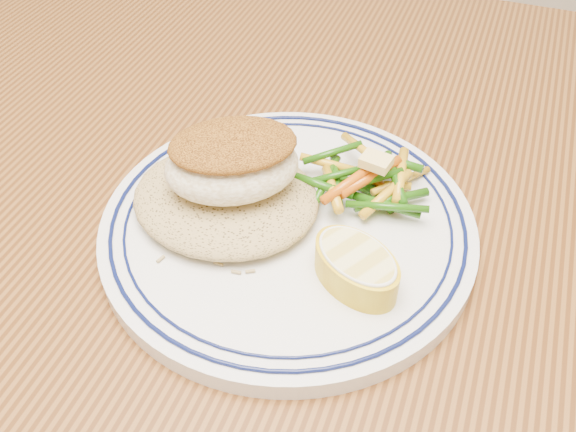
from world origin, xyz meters
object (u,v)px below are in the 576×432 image
at_px(dining_table, 341,312).
at_px(plate, 288,226).
at_px(fish_fillet, 232,161).
at_px(vegetable_pile, 367,181).
at_px(lemon_wedge, 356,266).
at_px(rice_pilaf, 226,195).

xyz_separation_m(dining_table, plate, (-0.04, -0.02, 0.11)).
xyz_separation_m(fish_fillet, vegetable_pile, (0.09, 0.05, -0.03)).
bearing_deg(lemon_wedge, plate, 148.41).
relative_size(dining_table, plate, 5.27).
bearing_deg(lemon_wedge, vegetable_pile, 100.58).
relative_size(plate, rice_pilaf, 1.97).
height_order(rice_pilaf, vegetable_pile, vegetable_pile).
height_order(fish_fillet, vegetable_pile, fish_fillet).
distance_m(vegetable_pile, lemon_wedge, 0.09).
bearing_deg(plate, dining_table, 19.44).
distance_m(dining_table, lemon_wedge, 0.14).
height_order(vegetable_pile, lemon_wedge, vegetable_pile).
height_order(plate, fish_fillet, fish_fillet).
xyz_separation_m(plate, lemon_wedge, (0.06, -0.04, 0.02)).
distance_m(rice_pilaf, vegetable_pile, 0.11).
distance_m(dining_table, plate, 0.12).
bearing_deg(rice_pilaf, vegetable_pile, 28.78).
bearing_deg(vegetable_pile, plate, -133.68).
xyz_separation_m(plate, fish_fillet, (-0.04, -0.00, 0.05)).
height_order(dining_table, vegetable_pile, vegetable_pile).
distance_m(dining_table, fish_fillet, 0.18).
distance_m(rice_pilaf, lemon_wedge, 0.12).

